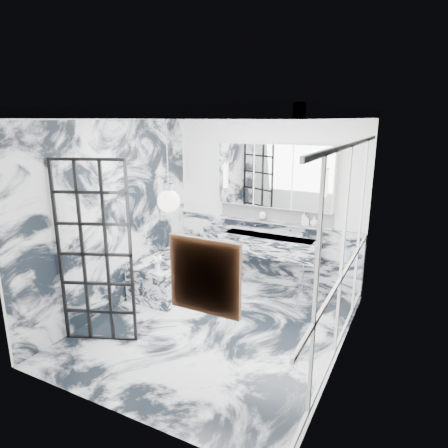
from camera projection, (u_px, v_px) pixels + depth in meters
The scene contains 25 objects.
floor at pixel (214, 328), 5.31m from camera, with size 3.60×3.60×0.00m, color silver.
ceiling at pixel (212, 109), 4.58m from camera, with size 3.60×3.60×0.00m, color white.
wall_back at pixel (266, 200), 6.49m from camera, with size 3.60×3.60×0.00m, color white.
wall_front at pixel (112, 276), 3.40m from camera, with size 3.60×3.60×0.00m, color white.
wall_left at pixel (114, 213), 5.65m from camera, with size 3.60×3.60×0.00m, color white.
wall_right at pixel (345, 245), 4.23m from camera, with size 3.60×3.60×0.00m, color white.
marble_clad_back at pixel (264, 252), 6.69m from camera, with size 3.18×0.05×1.05m, color silver.
marble_clad_left at pixel (116, 217), 5.66m from camera, with size 0.02×3.56×2.68m, color silver.
panel_molding at pixel (343, 253), 4.27m from camera, with size 0.03×3.40×2.30m, color white.
soap_bottle_a at pixel (304, 218), 6.17m from camera, with size 0.08×0.08×0.21m, color #8C5919.
soap_bottle_b at pixel (307, 220), 6.16m from camera, with size 0.07×0.07×0.16m, color #4C4C51.
soap_bottle_c at pixel (314, 221), 6.10m from camera, with size 0.12×0.12×0.16m, color silver.
face_pot at pixel (263, 215), 6.48m from camera, with size 0.13×0.13×0.13m, color white.
amber_bottle at pixel (303, 222), 6.19m from camera, with size 0.04×0.04×0.10m, color #8C5919.
flower_vase at pixel (158, 268), 5.75m from camera, with size 0.07×0.07×0.12m, color silver.
crittall_door at pixel (95, 254), 4.76m from camera, with size 0.88×0.04×2.26m, color black, non-canonical shape.
artwork at pixel (205, 276), 2.99m from camera, with size 0.49×0.05×0.49m, color #B84912.
pendant_light at pixel (169, 201), 3.84m from camera, with size 0.22×0.22×0.22m, color white.
trough_sink at pixel (268, 245), 6.38m from camera, with size 1.60×0.45×0.30m, color silver.
ledge at pixel (273, 222), 6.44m from camera, with size 1.90×0.14×0.04m, color silver.
subway_tile at pixel (274, 213), 6.46m from camera, with size 1.90×0.03×0.23m, color white.
mirror_cabinet at pixel (274, 176), 6.25m from camera, with size 1.90×0.16×1.00m, color white.
sconce_left at pixel (225, 176), 6.54m from camera, with size 0.07×0.07×0.40m, color white.
sconce_right at pixel (325, 183), 5.81m from camera, with size 0.07×0.07×0.40m, color white.
bathtub at pixel (177, 271), 6.52m from camera, with size 0.75×1.65×0.55m, color silver.
Camera 1 is at (2.30, -4.17, 2.71)m, focal length 32.00 mm.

